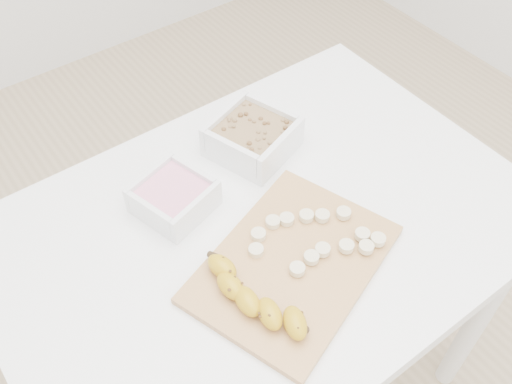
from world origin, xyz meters
TOP-DOWN VIEW (x-y plane):
  - table at (0.00, 0.00)m, footprint 1.00×0.70m
  - bowl_yogurt at (-0.12, 0.13)m, footprint 0.16×0.16m
  - bowl_granola at (0.10, 0.17)m, footprint 0.19×0.19m
  - cutting_board at (-0.02, -0.11)m, footprint 0.42×0.36m
  - banana at (-0.12, -0.14)m, footprint 0.06×0.21m
  - banana_slices at (0.04, -0.09)m, footprint 0.21×0.17m

SIDE VIEW (x-z plane):
  - table at x=0.00m, z-range 0.28..1.03m
  - cutting_board at x=-0.02m, z-range 0.75..0.76m
  - banana_slices at x=0.04m, z-range 0.77..0.78m
  - bowl_yogurt at x=-0.12m, z-range 0.75..0.81m
  - banana at x=-0.12m, z-range 0.77..0.80m
  - bowl_granola at x=0.10m, z-range 0.75..0.82m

